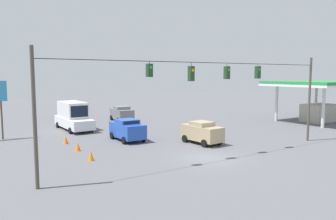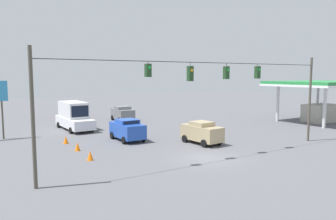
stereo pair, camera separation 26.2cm
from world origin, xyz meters
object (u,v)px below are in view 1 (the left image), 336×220
object	(u,v)px
overhead_signal_span	(210,91)
sedan_grey_oncoming_deep	(122,113)
sedan_blue_withflow_mid	(127,129)
sedan_tan_crossing_near	(202,132)
gas_station	(320,92)
traffic_cone_nearest	(91,156)
traffic_cone_second	(78,147)
sedan_red_withflow_deep	(72,110)
traffic_cone_third	(66,140)
box_truck_white_withflow_far	(73,116)

from	to	relation	value
overhead_signal_span	sedan_grey_oncoming_deep	size ratio (longest dim) A/B	5.80
sedan_blue_withflow_mid	sedan_tan_crossing_near	bearing A→B (deg)	135.90
gas_station	overhead_signal_span	bearing A→B (deg)	15.65
sedan_tan_crossing_near	gas_station	world-z (taller)	gas_station
sedan_tan_crossing_near	traffic_cone_nearest	xyz separation A→B (m)	(10.01, 0.26, -0.66)
sedan_grey_oncoming_deep	traffic_cone_second	xyz separation A→B (m)	(9.90, 13.30, -0.64)
sedan_grey_oncoming_deep	traffic_cone_second	size ratio (longest dim) A/B	5.96
sedan_red_withflow_deep	traffic_cone_nearest	bearing A→B (deg)	76.38
sedan_red_withflow_deep	sedan_blue_withflow_mid	xyz separation A→B (m)	(0.62, 19.00, 0.02)
sedan_tan_crossing_near	gas_station	distance (m)	21.04
traffic_cone_second	traffic_cone_third	distance (m)	3.15
sedan_red_withflow_deep	box_truck_white_withflow_far	size ratio (longest dim) A/B	0.65
overhead_signal_span	gas_station	size ratio (longest dim) A/B	1.92
sedan_grey_oncoming_deep	traffic_cone_nearest	size ratio (longest dim) A/B	5.96
sedan_tan_crossing_near	traffic_cone_nearest	world-z (taller)	sedan_tan_crossing_near
sedan_red_withflow_deep	sedan_tan_crossing_near	world-z (taller)	sedan_tan_crossing_near
traffic_cone_nearest	gas_station	xyz separation A→B (m)	(-30.74, -2.61, 3.40)
traffic_cone_nearest	overhead_signal_span	bearing A→B (deg)	151.62
overhead_signal_span	traffic_cone_third	distance (m)	13.44
sedan_grey_oncoming_deep	gas_station	world-z (taller)	gas_station
overhead_signal_span	traffic_cone_nearest	size ratio (longest dim) A/B	34.56
traffic_cone_nearest	gas_station	distance (m)	31.04
sedan_blue_withflow_mid	sedan_red_withflow_deep	bearing A→B (deg)	-91.88
box_truck_white_withflow_far	sedan_tan_crossing_near	bearing A→B (deg)	118.55
sedan_tan_crossing_near	gas_station	bearing A→B (deg)	-173.53
sedan_grey_oncoming_deep	traffic_cone_third	xyz separation A→B (m)	(9.96, 10.15, -0.64)
sedan_tan_crossing_near	traffic_cone_third	xyz separation A→B (m)	(9.95, -6.20, -0.66)
sedan_red_withflow_deep	sedan_blue_withflow_mid	size ratio (longest dim) A/B	1.12
traffic_cone_nearest	traffic_cone_third	size ratio (longest dim) A/B	1.00
gas_station	sedan_blue_withflow_mid	bearing A→B (deg)	-5.21
gas_station	traffic_cone_second	bearing A→B (deg)	-1.31
sedan_blue_withflow_mid	sedan_grey_oncoming_deep	world-z (taller)	sedan_blue_withflow_mid
sedan_grey_oncoming_deep	sedan_blue_withflow_mid	bearing A→B (deg)	67.47
box_truck_white_withflow_far	gas_station	distance (m)	30.00
box_truck_white_withflow_far	sedan_blue_withflow_mid	bearing A→B (deg)	105.37
overhead_signal_span	sedan_blue_withflow_mid	xyz separation A→B (m)	(2.13, -8.90, -3.77)
traffic_cone_third	sedan_blue_withflow_mid	bearing A→B (deg)	163.50
sedan_red_withflow_deep	traffic_cone_second	xyz separation A→B (m)	(5.68, 20.63, -0.65)
sedan_blue_withflow_mid	sedan_grey_oncoming_deep	bearing A→B (deg)	-112.53
sedan_red_withflow_deep	traffic_cone_second	world-z (taller)	sedan_red_withflow_deep
gas_station	traffic_cone_nearest	bearing A→B (deg)	4.86
sedan_blue_withflow_mid	traffic_cone_second	bearing A→B (deg)	17.91
traffic_cone_third	sedan_red_withflow_deep	bearing A→B (deg)	-108.18
box_truck_white_withflow_far	traffic_cone_second	xyz separation A→B (m)	(2.73, 10.12, -1.13)
overhead_signal_span	sedan_grey_oncoming_deep	world-z (taller)	overhead_signal_span
sedan_blue_withflow_mid	traffic_cone_second	distance (m)	5.36
sedan_blue_withflow_mid	traffic_cone_nearest	distance (m)	7.19
overhead_signal_span	traffic_cone_nearest	distance (m)	9.42
sedan_red_withflow_deep	sedan_tan_crossing_near	bearing A→B (deg)	100.08
overhead_signal_span	gas_station	bearing A→B (deg)	-164.35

